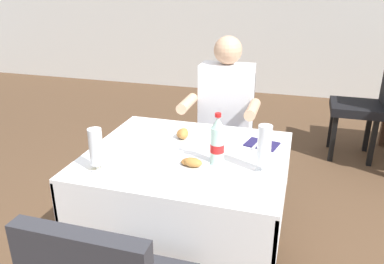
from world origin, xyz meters
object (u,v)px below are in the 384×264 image
(main_dining_table, at_px, (187,183))
(seated_diner_far, at_px, (224,117))
(chair_far_diner_seat, at_px, (221,132))
(cola_bottle_primary, at_px, (217,142))
(plate_far_diner, at_px, (182,136))
(beer_glass_middle, at_px, (264,149))
(napkin_cutlery_set, at_px, (262,144))
(background_chair_left, at_px, (367,102))
(plate_near_camera, at_px, (186,164))
(beer_glass_left, at_px, (96,149))

(main_dining_table, height_order, seated_diner_far, seated_diner_far)
(chair_far_diner_seat, height_order, cola_bottle_primary, cola_bottle_primary)
(seated_diner_far, height_order, plate_far_diner, seated_diner_far)
(main_dining_table, distance_m, cola_bottle_primary, 0.35)
(seated_diner_far, bearing_deg, plate_far_diner, -101.92)
(beer_glass_middle, bearing_deg, main_dining_table, 167.32)
(napkin_cutlery_set, xyz_separation_m, background_chair_left, (0.77, 1.73, -0.21))
(beer_glass_middle, distance_m, background_chair_left, 2.19)
(plate_near_camera, distance_m, beer_glass_left, 0.43)
(seated_diner_far, bearing_deg, plate_near_camera, -89.85)
(beer_glass_middle, relative_size, cola_bottle_primary, 0.88)
(chair_far_diner_seat, bearing_deg, napkin_cutlery_set, -59.71)
(plate_far_diner, relative_size, background_chair_left, 0.24)
(plate_far_diner, distance_m, napkin_cutlery_set, 0.44)
(napkin_cutlery_set, bearing_deg, cola_bottle_primary, -122.25)
(plate_far_diner, bearing_deg, background_chair_left, 55.91)
(seated_diner_far, relative_size, beer_glass_middle, 5.45)
(main_dining_table, height_order, napkin_cutlery_set, napkin_cutlery_set)
(plate_far_diner, bearing_deg, cola_bottle_primary, -43.38)
(beer_glass_middle, distance_m, cola_bottle_primary, 0.23)
(seated_diner_far, height_order, cola_bottle_primary, seated_diner_far)
(main_dining_table, distance_m, beer_glass_left, 0.54)
(beer_glass_left, bearing_deg, seated_diner_far, 69.31)
(seated_diner_far, xyz_separation_m, beer_glass_left, (-0.39, -1.04, 0.16))
(beer_glass_left, bearing_deg, plate_near_camera, 20.63)
(plate_far_diner, bearing_deg, main_dining_table, -65.38)
(main_dining_table, distance_m, napkin_cutlery_set, 0.46)
(seated_diner_far, xyz_separation_m, napkin_cutlery_set, (0.32, -0.52, 0.05))
(plate_far_diner, bearing_deg, napkin_cutlery_set, 6.82)
(main_dining_table, xyz_separation_m, background_chair_left, (1.13, 1.95, -0.03))
(chair_far_diner_seat, relative_size, plate_far_diner, 4.17)
(seated_diner_far, xyz_separation_m, beer_glass_middle, (0.36, -0.82, 0.16))
(background_chair_left, bearing_deg, plate_near_camera, -117.27)
(plate_near_camera, relative_size, cola_bottle_primary, 0.89)
(chair_far_diner_seat, height_order, beer_glass_middle, beer_glass_middle)
(background_chair_left, bearing_deg, seated_diner_far, -131.83)
(main_dining_table, bearing_deg, beer_glass_middle, -12.68)
(plate_near_camera, distance_m, cola_bottle_primary, 0.18)
(beer_glass_middle, bearing_deg, seated_diner_far, 113.59)
(plate_far_diner, bearing_deg, seated_diner_far, 78.08)
(beer_glass_left, distance_m, napkin_cutlery_set, 0.89)
(beer_glass_left, height_order, beer_glass_middle, beer_glass_middle)
(beer_glass_left, xyz_separation_m, napkin_cutlery_set, (0.71, 0.52, -0.10))
(plate_far_diner, relative_size, napkin_cutlery_set, 1.18)
(background_chair_left, bearing_deg, main_dining_table, -120.15)
(seated_diner_far, bearing_deg, cola_bottle_primary, -80.53)
(beer_glass_left, bearing_deg, main_dining_table, 41.19)
(seated_diner_far, relative_size, plate_near_camera, 5.34)
(chair_far_diner_seat, xyz_separation_m, plate_far_diner, (-0.08, -0.68, 0.23))
(seated_diner_far, height_order, beer_glass_left, seated_diner_far)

